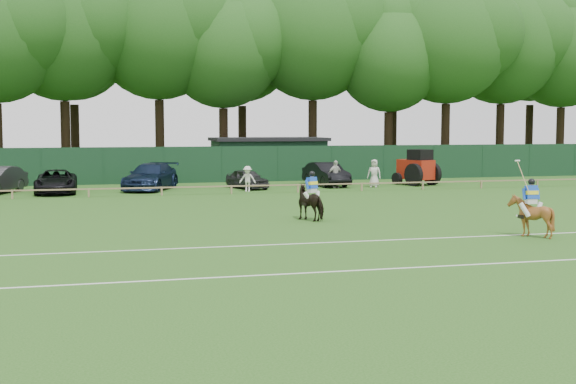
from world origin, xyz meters
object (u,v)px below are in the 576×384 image
object	(u,v)px
sedan_navy	(151,177)
tractor	(417,168)
spectator_mid	(335,174)
suv_black	(56,182)
spectator_right	(374,173)
hatch_grey	(247,179)
utility_shed	(268,158)
horse_chestnut	(531,216)
spectator_left	(248,179)
horse_dark	(312,203)
estate_black	(326,174)
polo_ball	(517,216)

from	to	relation	value
sedan_navy	tractor	bearing A→B (deg)	21.00
spectator_mid	suv_black	bearing A→B (deg)	163.72
spectator_right	tractor	world-z (taller)	tractor
hatch_grey	utility_shed	size ratio (longest dim) A/B	0.43
horse_chestnut	spectator_mid	distance (m)	22.00
hatch_grey	spectator_left	bearing A→B (deg)	-119.05
horse_dark	estate_black	xyz separation A→B (m)	(5.99, 17.12, 0.03)
sedan_navy	spectator_left	bearing A→B (deg)	-2.44
hatch_grey	spectator_right	size ratio (longest dim) A/B	2.01
horse_chestnut	spectator_right	xyz separation A→B (m)	(2.44, 21.96, 0.14)
sedan_navy	spectator_left	xyz separation A→B (m)	(5.52, -2.62, -0.05)
spectator_left	utility_shed	xyz separation A→B (m)	(3.77, 10.68, 0.77)
estate_black	spectator_left	world-z (taller)	estate_black
horse_dark	spectator_left	bearing A→B (deg)	-118.13
hatch_grey	estate_black	bearing A→B (deg)	-9.17
spectator_right	sedan_navy	bearing A→B (deg)	-152.85
horse_chestnut	spectator_left	distance (m)	21.71
spectator_mid	utility_shed	distance (m)	9.78
spectator_left	polo_ball	xyz separation A→B (m)	(8.83, -15.38, -0.72)
suv_black	polo_ball	distance (m)	26.14
estate_black	horse_dark	bearing A→B (deg)	-115.55
estate_black	utility_shed	distance (m)	8.09
spectator_right	polo_ball	world-z (taller)	spectator_right
hatch_grey	polo_ball	world-z (taller)	hatch_grey
horse_chestnut	utility_shed	size ratio (longest dim) A/B	0.18
horse_dark	spectator_left	size ratio (longest dim) A/B	1.14
utility_shed	spectator_right	bearing A→B (deg)	-63.67
utility_shed	tractor	bearing A→B (deg)	-46.79
estate_black	utility_shed	xyz separation A→B (m)	(-2.07, 7.79, 0.77)
spectator_mid	spectator_right	distance (m)	2.60
horse_dark	sedan_navy	xyz separation A→B (m)	(-5.38, 16.84, 0.08)
horse_dark	sedan_navy	world-z (taller)	sedan_navy
hatch_grey	spectator_right	world-z (taller)	spectator_right
tractor	horse_chestnut	bearing A→B (deg)	-124.18
spectator_left	spectator_mid	bearing A→B (deg)	32.41
suv_black	spectator_right	xyz separation A→B (m)	(19.56, -0.45, 0.20)
spectator_left	suv_black	bearing A→B (deg)	-166.76
polo_ball	spectator_mid	bearing A→B (deg)	100.05
spectator_mid	polo_ball	world-z (taller)	spectator_mid
spectator_left	spectator_right	size ratio (longest dim) A/B	0.86
suv_black	hatch_grey	distance (m)	11.46
sedan_navy	estate_black	xyz separation A→B (m)	(11.37, 0.27, -0.05)
estate_black	polo_ball	distance (m)	18.53
sedan_navy	spectator_mid	xyz separation A→B (m)	(11.42, -1.46, 0.06)
spectator_left	polo_ball	size ratio (longest dim) A/B	16.97
sedan_navy	spectator_right	size ratio (longest dim) A/B	3.14
spectator_right	utility_shed	world-z (taller)	utility_shed
horse_chestnut	spectator_right	distance (m)	22.09
spectator_left	estate_black	bearing A→B (deg)	47.66
spectator_left	spectator_mid	size ratio (longest dim) A/B	0.88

